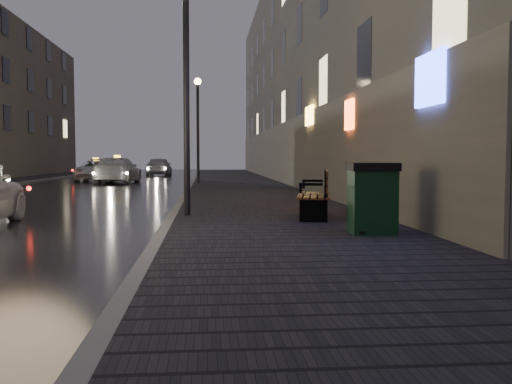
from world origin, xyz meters
TOP-DOWN VIEW (x-y plane):
  - ground at (0.00, 0.00)m, footprint 120.00×120.00m
  - sidewalk at (3.90, 21.00)m, footprint 4.60×58.00m
  - curb at (1.50, 21.00)m, footprint 0.20×58.00m
  - curb_far at (-7.40, 21.00)m, footprint 0.20×58.00m
  - building_near at (7.10, 25.00)m, footprint 1.80×50.00m
  - building_far_c at (-13.50, 39.00)m, footprint 6.00×22.00m
  - lamp_near at (1.85, 6.00)m, footprint 0.36×0.36m
  - lamp_far at (1.85, 22.00)m, footprint 0.36×0.36m
  - bench at (4.71, 5.18)m, footprint 1.11×2.14m
  - trash_bin at (5.16, 2.64)m, footprint 0.86×0.86m
  - taxi_mid at (-2.73, 25.61)m, footprint 2.31×5.05m
  - taxi_far at (-4.50, 28.64)m, footprint 2.29×4.67m
  - car_far at (-1.39, 37.26)m, footprint 1.85×4.29m

SIDE VIEW (x-z plane):
  - ground at x=0.00m, z-range 0.00..0.00m
  - sidewalk at x=3.90m, z-range 0.00..0.15m
  - curb at x=1.50m, z-range 0.00..0.15m
  - curb_far at x=-7.40m, z-range 0.00..0.15m
  - taxi_far at x=-4.50m, z-range 0.00..1.28m
  - bench at x=4.71m, z-range 0.15..1.20m
  - taxi_mid at x=-2.73m, z-range 0.00..1.43m
  - car_far at x=-1.39m, z-range 0.00..1.44m
  - trash_bin at x=5.16m, z-range 0.16..1.39m
  - lamp_near at x=1.85m, z-range 0.85..6.13m
  - lamp_far at x=1.85m, z-range 0.85..6.13m
  - building_far_c at x=-13.50m, z-range 0.00..11.00m
  - building_near at x=7.10m, z-range 0.00..13.00m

